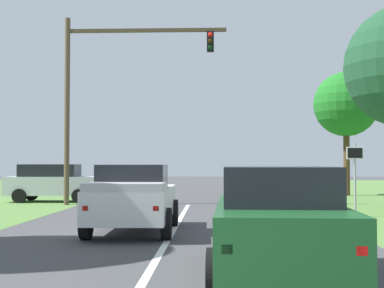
% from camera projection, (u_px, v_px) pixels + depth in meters
% --- Properties ---
extents(ground_plane, '(120.00, 120.00, 0.00)m').
position_uv_depth(ground_plane, '(174.00, 230.00, 15.82)').
color(ground_plane, '#424244').
extents(red_suv_near, '(2.38, 4.98, 1.86)m').
position_uv_depth(red_suv_near, '(277.00, 218.00, 9.33)').
color(red_suv_near, '#194C23').
rests_on(red_suv_near, ground_plane).
extents(pickup_truck_lead, '(2.30, 4.91, 1.87)m').
position_uv_depth(pickup_truck_lead, '(134.00, 198.00, 15.19)').
color(pickup_truck_lead, silver).
rests_on(pickup_truck_lead, ground_plane).
extents(traffic_light, '(7.40, 0.40, 8.56)m').
position_uv_depth(traffic_light, '(106.00, 82.00, 25.24)').
color(traffic_light, brown).
rests_on(traffic_light, ground_plane).
extents(keep_moving_sign, '(0.60, 0.09, 2.61)m').
position_uv_depth(keep_moving_sign, '(355.00, 170.00, 19.51)').
color(keep_moving_sign, gray).
rests_on(keep_moving_sign, ground_plane).
extents(crossing_suv_far, '(4.62, 2.14, 1.84)m').
position_uv_depth(crossing_suv_far, '(53.00, 182.00, 27.14)').
color(crossing_suv_far, silver).
rests_on(crossing_suv_far, ground_plane).
extents(extra_tree_1, '(3.78, 3.78, 7.23)m').
position_uv_depth(extra_tree_1, '(346.00, 105.00, 32.30)').
color(extra_tree_1, '#4C351E').
rests_on(extra_tree_1, ground_plane).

